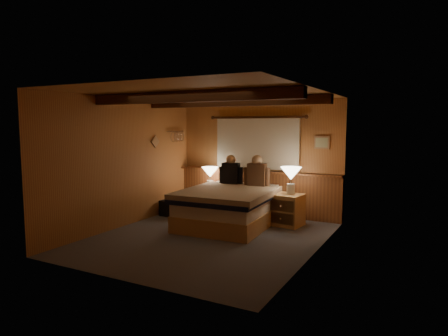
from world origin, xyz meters
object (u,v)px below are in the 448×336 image
Objects in this scene: bed at (229,207)px; nightstand_right at (287,210)px; lamp_right at (291,175)px; person_left at (231,172)px; person_right at (257,173)px; duffel_bag at (174,208)px; nightstand_left at (210,200)px; lamp_left at (210,173)px.

nightstand_right is at bearing 24.51° from bed.
person_left is (-1.33, 0.13, -0.03)m from lamp_right.
person_right is 1.15× the size of duffel_bag.
lamp_right is (1.01, 0.55, 0.60)m from bed.
duffel_bag is at bearing -171.05° from person_right.
lamp_right is at bearing 2.96° from nightstand_left.
lamp_right is at bearing -8.82° from lamp_left.
duffel_bag is at bearing -162.66° from person_left.
duffel_bag is (-1.38, 0.15, -0.19)m from bed.
duffel_bag is (-1.07, -0.52, -0.76)m from person_left.
bed is at bearing -144.68° from nightstand_right.
person_left is (0.59, -0.17, 0.09)m from lamp_left.
lamp_right reaches higher than duffel_bag.
lamp_left is at bearing 133.51° from bed.
duffel_bag is at bearing -163.85° from nightstand_right.
lamp_right is 1.33m from person_left.
duffel_bag is at bearing -124.32° from lamp_left.
person_right reaches higher than nightstand_left.
bed is 3.31× the size of person_right.
lamp_left is 0.76× the size of person_left.
lamp_left is at bearing 154.90° from person_left.
nightstand_left is at bearing 59.91° from duffel_bag.
person_right is (0.59, -0.01, 0.01)m from person_left.
bed is at bearing -120.50° from person_right.
bed reaches higher than duffel_bag.
nightstand_left is at bearing 147.35° from lamp_left.
lamp_left is 1.94m from lamp_right.
bed is 1.40m from duffel_bag.
lamp_right is at bearing -17.00° from person_right.
person_right is at bearing 2.77° from nightstand_left.
lamp_left is 0.92× the size of lamp_right.
nightstand_left is 0.59m from lamp_left.
nightstand_left is 0.86× the size of person_right.
nightstand_left is 1.06× the size of lamp_right.
nightstand_left is at bearing 154.45° from person_left.
nightstand_right is 1.44m from person_left.
nightstand_left is 0.89× the size of person_left.
person_left is at bearing 111.55° from bed.
lamp_right reaches higher than nightstand_right.
nightstand_right is 1.17× the size of lamp_right.
person_right is 1.89m from duffel_bag.
nightstand_left is at bearing 162.49° from person_right.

